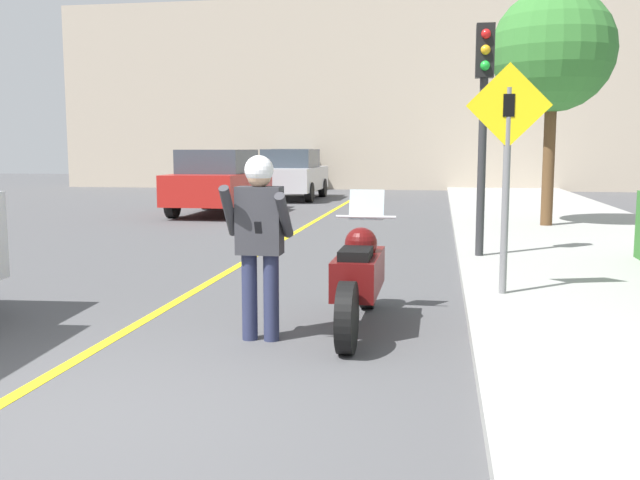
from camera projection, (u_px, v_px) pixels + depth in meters
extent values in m
plane|color=#4C4C4F|center=(72.00, 418.00, 4.59)|extent=(80.00, 80.00, 0.00)
cube|color=yellow|center=(240.00, 265.00, 10.55)|extent=(0.12, 36.00, 0.01)
cube|color=#B2A38E|center=(386.00, 95.00, 29.51)|extent=(28.00, 1.20, 7.82)
cylinder|color=black|center=(347.00, 318.00, 5.98)|extent=(0.14, 0.62, 0.62)
cylinder|color=black|center=(368.00, 280.00, 7.70)|extent=(0.14, 0.62, 0.62)
cube|color=#510C0C|center=(359.00, 273.00, 6.81)|extent=(0.40, 1.21, 0.36)
sphere|color=#510C0C|center=(361.00, 244.00, 6.94)|extent=(0.32, 0.32, 0.32)
cube|color=black|center=(356.00, 254.00, 6.52)|extent=(0.28, 0.48, 0.10)
cylinder|color=silver|center=(366.00, 217.00, 7.34)|extent=(0.62, 0.03, 0.03)
cube|color=silver|center=(367.00, 205.00, 7.40)|extent=(0.36, 0.12, 0.31)
cylinder|color=#282D4C|center=(250.00, 297.00, 6.41)|extent=(0.14, 0.14, 0.79)
cylinder|color=#282D4C|center=(271.00, 298.00, 6.38)|extent=(0.14, 0.14, 0.79)
cube|color=#333338|center=(260.00, 221.00, 6.31)|extent=(0.40, 0.22, 0.60)
cylinder|color=#333338|center=(229.00, 211.00, 6.24)|extent=(0.09, 0.37, 0.47)
cylinder|color=#333338|center=(284.00, 215.00, 6.14)|extent=(0.09, 0.43, 0.43)
sphere|color=tan|center=(259.00, 175.00, 6.26)|extent=(0.22, 0.22, 0.22)
sphere|color=white|center=(259.00, 170.00, 6.25)|extent=(0.26, 0.26, 0.26)
cube|color=black|center=(258.00, 227.00, 6.03)|extent=(0.06, 0.05, 0.11)
cylinder|color=slate|center=(506.00, 192.00, 7.74)|extent=(0.08, 0.08, 2.24)
cube|color=yellow|center=(509.00, 105.00, 7.60)|extent=(0.91, 0.02, 0.91)
cube|color=black|center=(509.00, 105.00, 7.59)|extent=(0.12, 0.01, 0.24)
cylinder|color=#2D2D30|center=(482.00, 142.00, 10.43)|extent=(0.12, 0.12, 3.36)
cube|color=black|center=(485.00, 51.00, 10.25)|extent=(0.26, 0.22, 0.76)
sphere|color=red|center=(486.00, 34.00, 10.10)|extent=(0.14, 0.14, 0.14)
sphere|color=gold|center=(486.00, 50.00, 10.13)|extent=(0.14, 0.14, 0.14)
sphere|color=green|center=(485.00, 66.00, 10.16)|extent=(0.14, 0.14, 0.14)
cylinder|color=brown|center=(549.00, 160.00, 14.65)|extent=(0.24, 0.24, 2.69)
sphere|color=#387A33|center=(553.00, 50.00, 14.36)|extent=(2.47, 2.47, 2.47)
cylinder|color=black|center=(206.00, 198.00, 20.15)|extent=(0.22, 0.64, 0.64)
cylinder|color=black|center=(263.00, 199.00, 19.87)|extent=(0.22, 0.64, 0.64)
cylinder|color=black|center=(172.00, 205.00, 17.60)|extent=(0.22, 0.64, 0.64)
cylinder|color=black|center=(237.00, 206.00, 17.33)|extent=(0.22, 0.64, 0.64)
cube|color=#B21E19|center=(220.00, 187.00, 18.69)|extent=(1.80, 4.20, 0.76)
cube|color=#38424C|center=(218.00, 161.00, 18.44)|extent=(1.58, 2.18, 0.60)
cylinder|color=black|center=(277.00, 187.00, 25.43)|extent=(0.22, 0.64, 0.64)
cylinder|color=black|center=(323.00, 188.00, 25.16)|extent=(0.22, 0.64, 0.64)
cylinder|color=black|center=(259.00, 192.00, 22.89)|extent=(0.22, 0.64, 0.64)
cylinder|color=black|center=(309.00, 192.00, 22.61)|extent=(0.22, 0.64, 0.64)
cube|color=silver|center=(292.00, 178.00, 23.97)|extent=(1.80, 4.20, 0.76)
cube|color=#38424C|center=(291.00, 158.00, 23.72)|extent=(1.58, 2.18, 0.60)
cylinder|color=black|center=(284.00, 179.00, 31.84)|extent=(0.22, 0.64, 0.64)
cylinder|color=black|center=(321.00, 180.00, 31.57)|extent=(0.22, 0.64, 0.64)
cylinder|color=black|center=(271.00, 182.00, 29.30)|extent=(0.22, 0.64, 0.64)
cylinder|color=black|center=(310.00, 183.00, 29.02)|extent=(0.22, 0.64, 0.64)
cube|color=black|center=(297.00, 172.00, 30.38)|extent=(1.80, 4.20, 0.76)
cube|color=#38424C|center=(296.00, 156.00, 30.13)|extent=(1.58, 2.18, 0.60)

